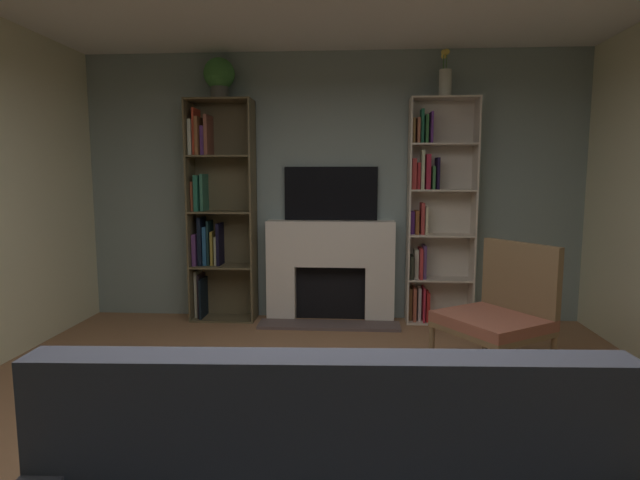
{
  "coord_description": "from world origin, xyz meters",
  "views": [
    {
      "loc": [
        0.25,
        -2.56,
        1.53
      ],
      "look_at": [
        0.0,
        1.14,
        1.06
      ],
      "focal_mm": 28.77,
      "sensor_mm": 36.0,
      "label": 1
    }
  ],
  "objects_px": {
    "fireplace": "(330,268)",
    "potted_plant": "(219,76)",
    "bookshelf_left": "(215,212)",
    "vase_with_flowers": "(445,79)",
    "armchair": "(500,311)",
    "tv": "(331,193)",
    "bookshelf_right": "(433,216)"
  },
  "relations": [
    {
      "from": "bookshelf_left",
      "to": "bookshelf_right",
      "type": "distance_m",
      "value": 2.26
    },
    {
      "from": "potted_plant",
      "to": "armchair",
      "type": "relative_size",
      "value": 0.4
    },
    {
      "from": "fireplace",
      "to": "potted_plant",
      "type": "distance_m",
      "value": 2.27
    },
    {
      "from": "bookshelf_left",
      "to": "vase_with_flowers",
      "type": "height_order",
      "value": "vase_with_flowers"
    },
    {
      "from": "fireplace",
      "to": "vase_with_flowers",
      "type": "bearing_deg",
      "value": -1.71
    },
    {
      "from": "fireplace",
      "to": "vase_with_flowers",
      "type": "xyz_separation_m",
      "value": [
        1.13,
        -0.03,
        1.91
      ]
    },
    {
      "from": "fireplace",
      "to": "bookshelf_right",
      "type": "relative_size",
      "value": 0.63
    },
    {
      "from": "potted_plant",
      "to": "armchair",
      "type": "bearing_deg",
      "value": -30.98
    },
    {
      "from": "potted_plant",
      "to": "vase_with_flowers",
      "type": "xyz_separation_m",
      "value": [
        2.26,
        0.0,
        -0.06
      ]
    },
    {
      "from": "bookshelf_left",
      "to": "vase_with_flowers",
      "type": "relative_size",
      "value": 4.97
    },
    {
      "from": "bookshelf_right",
      "to": "vase_with_flowers",
      "type": "height_order",
      "value": "vase_with_flowers"
    },
    {
      "from": "bookshelf_right",
      "to": "potted_plant",
      "type": "bearing_deg",
      "value": -178.57
    },
    {
      "from": "fireplace",
      "to": "bookshelf_left",
      "type": "height_order",
      "value": "bookshelf_left"
    },
    {
      "from": "vase_with_flowers",
      "to": "armchair",
      "type": "height_order",
      "value": "vase_with_flowers"
    },
    {
      "from": "bookshelf_left",
      "to": "bookshelf_right",
      "type": "relative_size",
      "value": 1.0
    },
    {
      "from": "bookshelf_right",
      "to": "fireplace",
      "type": "bearing_deg",
      "value": -178.91
    },
    {
      "from": "tv",
      "to": "vase_with_flowers",
      "type": "xyz_separation_m",
      "value": [
        1.13,
        -0.12,
        1.13
      ]
    },
    {
      "from": "fireplace",
      "to": "armchair",
      "type": "distance_m",
      "value": 2.02
    },
    {
      "from": "vase_with_flowers",
      "to": "armchair",
      "type": "xyz_separation_m",
      "value": [
        0.21,
        -1.48,
        -1.94
      ]
    },
    {
      "from": "bookshelf_left",
      "to": "vase_with_flowers",
      "type": "distance_m",
      "value": 2.69
    },
    {
      "from": "bookshelf_left",
      "to": "vase_with_flowers",
      "type": "bearing_deg",
      "value": -0.76
    },
    {
      "from": "bookshelf_right",
      "to": "armchair",
      "type": "height_order",
      "value": "bookshelf_right"
    },
    {
      "from": "bookshelf_right",
      "to": "potted_plant",
      "type": "height_order",
      "value": "potted_plant"
    },
    {
      "from": "vase_with_flowers",
      "to": "tv",
      "type": "bearing_deg",
      "value": 173.97
    },
    {
      "from": "bookshelf_left",
      "to": "armchair",
      "type": "relative_size",
      "value": 2.23
    },
    {
      "from": "tv",
      "to": "bookshelf_right",
      "type": "distance_m",
      "value": 1.08
    },
    {
      "from": "tv",
      "to": "potted_plant",
      "type": "distance_m",
      "value": 1.64
    },
    {
      "from": "bookshelf_left",
      "to": "potted_plant",
      "type": "height_order",
      "value": "potted_plant"
    },
    {
      "from": "fireplace",
      "to": "bookshelf_right",
      "type": "height_order",
      "value": "bookshelf_right"
    },
    {
      "from": "fireplace",
      "to": "tv",
      "type": "distance_m",
      "value": 0.78
    },
    {
      "from": "tv",
      "to": "bookshelf_right",
      "type": "relative_size",
      "value": 0.42
    },
    {
      "from": "potted_plant",
      "to": "armchair",
      "type": "distance_m",
      "value": 3.51
    }
  ]
}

